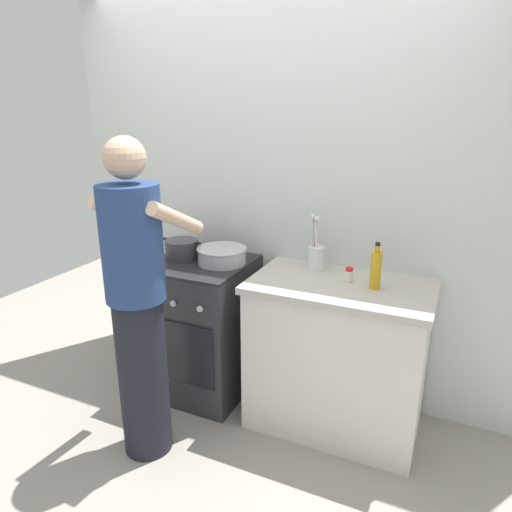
{
  "coord_description": "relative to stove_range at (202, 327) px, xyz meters",
  "views": [
    {
      "loc": [
        1.1,
        -2.19,
        1.81
      ],
      "look_at": [
        0.05,
        0.12,
        1.0
      ],
      "focal_mm": 32.21,
      "sensor_mm": 36.0,
      "label": 1
    }
  ],
  "objects": [
    {
      "name": "spice_bottle",
      "position": [
        0.93,
        0.04,
        0.49
      ],
      "size": [
        0.04,
        0.04,
        0.08
      ],
      "color": "silver",
      "rests_on": "countertop"
    },
    {
      "name": "back_wall",
      "position": [
        0.55,
        0.35,
        0.8
      ],
      "size": [
        3.2,
        0.1,
        2.5
      ],
      "color": "silver",
      "rests_on": "ground"
    },
    {
      "name": "person",
      "position": [
        0.01,
        -0.63,
        0.41
      ],
      "size": [
        0.41,
        0.5,
        1.7
      ],
      "color": "black",
      "rests_on": "ground"
    },
    {
      "name": "utensil_crock",
      "position": [
        0.7,
        0.17,
        0.54
      ],
      "size": [
        0.1,
        0.1,
        0.33
      ],
      "color": "silver",
      "rests_on": "countertop"
    },
    {
      "name": "pot",
      "position": [
        -0.14,
        0.02,
        0.51
      ],
      "size": [
        0.28,
        0.21,
        0.12
      ],
      "color": "#38383D",
      "rests_on": "stove_range"
    },
    {
      "name": "ground",
      "position": [
        0.35,
        -0.15,
        -0.45
      ],
      "size": [
        6.0,
        6.0,
        0.0
      ],
      "primitive_type": "plane",
      "color": "gray"
    },
    {
      "name": "stove_range",
      "position": [
        0.0,
        0.0,
        0.0
      ],
      "size": [
        0.6,
        0.62,
        0.9
      ],
      "color": "#2D2D33",
      "rests_on": "ground"
    },
    {
      "name": "mixing_bowl",
      "position": [
        0.14,
        0.04,
        0.51
      ],
      "size": [
        0.31,
        0.31,
        0.1
      ],
      "color": "#B7B7BC",
      "rests_on": "stove_range"
    },
    {
      "name": "countertop",
      "position": [
        0.9,
        0.0,
        0.0
      ],
      "size": [
        1.0,
        0.6,
        0.9
      ],
      "color": "silver",
      "rests_on": "ground"
    },
    {
      "name": "oil_bottle",
      "position": [
        1.08,
        0.0,
        0.56
      ],
      "size": [
        0.06,
        0.06,
        0.25
      ],
      "color": "gold",
      "rests_on": "countertop"
    }
  ]
}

